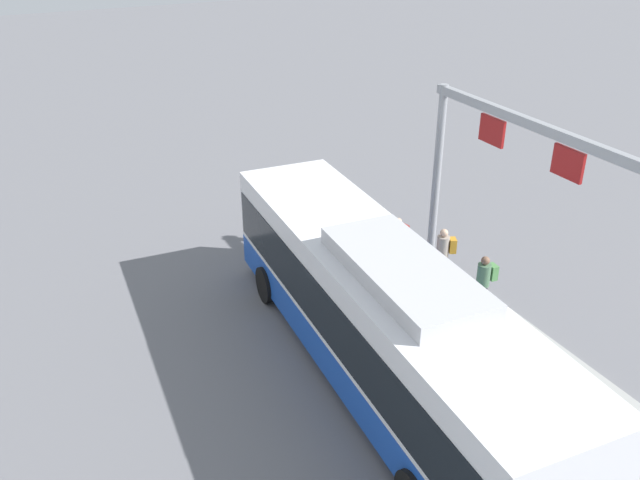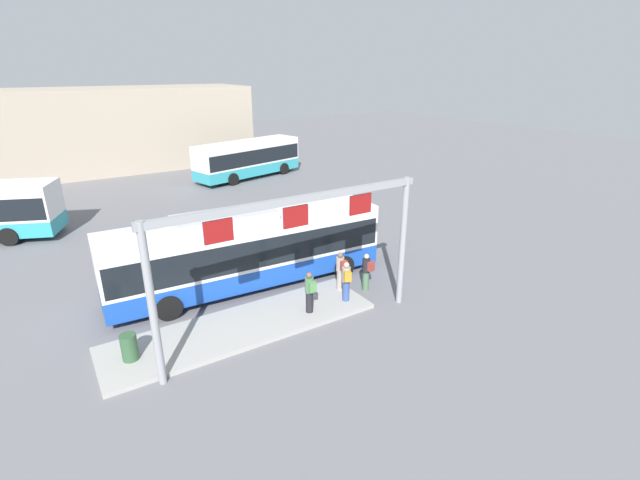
{
  "view_description": "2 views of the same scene",
  "coord_description": "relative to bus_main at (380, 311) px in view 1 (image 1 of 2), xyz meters",
  "views": [
    {
      "loc": [
        -10.34,
        6.6,
        9.83
      ],
      "look_at": [
        3.43,
        -0.26,
        1.9
      ],
      "focal_mm": 37.62,
      "sensor_mm": 36.0,
      "label": 1
    },
    {
      "loc": [
        -7.02,
        -16.83,
        9.03
      ],
      "look_at": [
        3.31,
        -0.55,
        1.64
      ],
      "focal_mm": 25.52,
      "sensor_mm": 36.0,
      "label": 2
    }
  ],
  "objects": [
    {
      "name": "person_waiting_far",
      "position": [
        2.61,
        -3.63,
        -0.76
      ],
      "size": [
        0.49,
        0.6,
        1.67
      ],
      "rotation": [
        0.0,
        0.0,
        1.15
      ],
      "color": "#334C8C",
      "rests_on": "platform_curb"
    },
    {
      "name": "platform_sign_gantry",
      "position": [
        -0.2,
        -4.64,
        1.97
      ],
      "size": [
        9.89,
        0.24,
        5.2
      ],
      "color": "gray",
      "rests_on": "ground"
    },
    {
      "name": "ground_plane",
      "position": [
        0.01,
        -0.0,
        -1.81
      ],
      "size": [
        120.0,
        120.0,
        0.0
      ],
      "primitive_type": "plane",
      "color": "slate"
    },
    {
      "name": "person_boarding",
      "position": [
        2.99,
        -2.67,
        -0.76
      ],
      "size": [
        0.35,
        0.53,
        1.67
      ],
      "rotation": [
        0.0,
        0.0,
        1.6
      ],
      "color": "gray",
      "rests_on": "platform_curb"
    },
    {
      "name": "person_waiting_near",
      "position": [
        4.06,
        -3.08,
        -0.92
      ],
      "size": [
        0.42,
        0.57,
        1.67
      ],
      "rotation": [
        0.0,
        0.0,
        1.79
      ],
      "color": "#476B4C",
      "rests_on": "ground"
    },
    {
      "name": "person_waiting_mid",
      "position": [
        0.89,
        -3.64,
        -0.76
      ],
      "size": [
        0.36,
        0.54,
        1.67
      ],
      "rotation": [
        0.0,
        0.0,
        1.5
      ],
      "color": "black",
      "rests_on": "platform_curb"
    },
    {
      "name": "platform_curb",
      "position": [
        -1.63,
        -3.1,
        -1.73
      ],
      "size": [
        10.0,
        2.8,
        0.16
      ],
      "primitive_type": "cube",
      "color": "#9E9E99",
      "rests_on": "ground"
    },
    {
      "name": "bus_main",
      "position": [
        0.0,
        0.0,
        0.0
      ],
      "size": [
        11.94,
        3.15,
        3.46
      ],
      "rotation": [
        0.0,
        0.0,
        -0.05
      ],
      "color": "#1947AD",
      "rests_on": "ground"
    }
  ]
}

